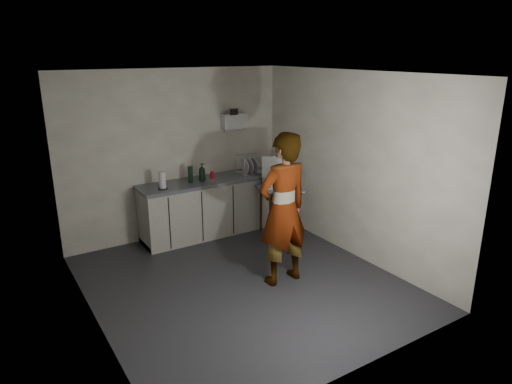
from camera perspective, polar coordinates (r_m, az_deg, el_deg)
ground at (r=5.96m, az=-1.66°, el=-11.22°), size 4.00×4.00×0.00m
wall_back at (r=7.19m, az=-9.93°, el=4.63°), size 3.60×0.02×2.60m
wall_right at (r=6.52m, az=11.89°, el=3.22°), size 0.02×4.00×2.60m
wall_left at (r=4.85m, az=-20.31°, el=-2.42°), size 0.02×4.00×2.60m
ceiling at (r=5.24m, az=-1.91°, el=14.55°), size 3.60×4.00×0.01m
kitchen_counter at (r=7.34m, az=-5.82°, el=-2.04°), size 2.24×0.62×0.91m
wall_shelf at (r=7.48m, az=-2.75°, el=8.84°), size 0.42×0.18×0.37m
side_table at (r=7.16m, az=2.92°, el=-0.22°), size 0.75×0.75×0.80m
standing_man at (r=5.63m, az=3.41°, el=-2.21°), size 0.73×0.49×1.94m
soap_bottle at (r=7.08m, az=-6.77°, el=2.46°), size 0.15×0.15×0.28m
soda_can at (r=7.22m, az=-5.50°, el=2.13°), size 0.06×0.06×0.11m
dark_bottle at (r=7.01m, az=-8.19°, el=2.18°), size 0.07×0.07×0.26m
paper_towel at (r=6.76m, az=-11.62°, el=1.37°), size 0.14×0.14×0.26m
dish_rack at (r=7.49m, az=-0.74°, el=2.87°), size 0.44×0.33×0.31m
bakery_box at (r=7.15m, az=2.22°, el=1.47°), size 0.43×0.43×0.45m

